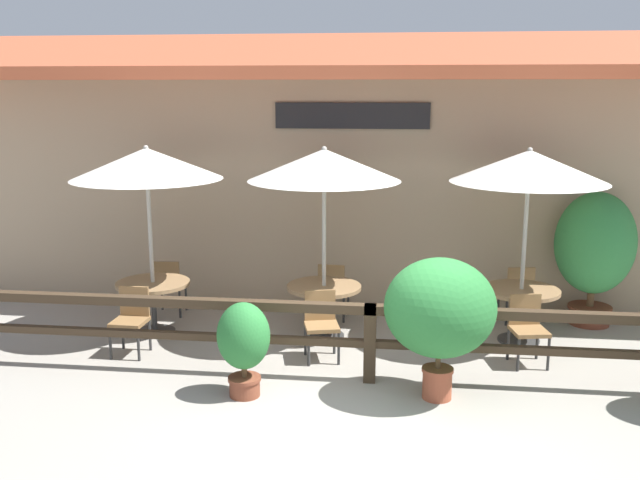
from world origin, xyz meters
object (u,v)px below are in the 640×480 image
Objects in this scene: patio_umbrella_near at (147,164)px; potted_plant_broad_leaf at (244,342)px; chair_middle_wallside at (333,287)px; chair_far_wallside at (517,290)px; chair_near_wallside at (169,284)px; dining_table_middle at (324,296)px; dining_table_near at (153,292)px; patio_umbrella_middle at (324,165)px; chair_near_streetside at (131,317)px; chair_middle_streetside at (321,321)px; dining_table_far at (521,299)px; potted_plant_tall_tropical at (595,247)px; patio_umbrella_far at (529,167)px; potted_plant_corner_fern at (440,310)px; chair_far_streetside at (527,326)px.

patio_umbrella_near is 3.14m from potted_plant_broad_leaf.
chair_far_wallside is at bearing -170.83° from chair_middle_wallside.
chair_near_wallside is 0.85× the size of dining_table_middle.
patio_umbrella_middle is at bearing 2.68° from dining_table_near.
chair_near_streetside is 1.00× the size of chair_middle_streetside.
chair_near_wallside is at bearing 174.08° from dining_table_far.
potted_plant_tall_tropical reaches higher than chair_middle_wallside.
dining_table_middle is 3.24m from patio_umbrella_far.
patio_umbrella_far is 1.65× the size of potted_plant_corner_fern.
patio_umbrella_near is 1.81m from dining_table_near.
patio_umbrella_middle is at bearing 0.00° from dining_table_middle.
potted_plant_broad_leaf reaches higher than chair_far_wallside.
potted_plant_broad_leaf is at bearing -134.21° from chair_middle_streetside.
patio_umbrella_middle reaches higher than chair_middle_streetside.
potted_plant_broad_leaf is (-0.72, -1.25, 0.15)m from chair_middle_streetside.
dining_table_near is 0.39× the size of patio_umbrella_far.
dining_table_far is 0.64× the size of potted_plant_corner_fern.
dining_table_far is (2.68, 0.15, -1.81)m from patio_umbrella_middle.
chair_middle_streetside is at bearing 143.80° from potted_plant_corner_fern.
patio_umbrella_middle is 2.58× the size of dining_table_middle.
potted_plant_corner_fern is at bearing -145.07° from chair_far_streetside.
chair_near_streetside and chair_middle_wallside have the same top height.
dining_table_near is at bearing 45.00° from patio_umbrella_near.
patio_umbrella_far is 2.08m from chair_far_wallside.
chair_middle_streetside is 0.44× the size of potted_plant_tall_tropical.
chair_near_wallside is at bearing 93.33° from patio_umbrella_near.
potted_plant_corner_fern reaches higher than chair_near_wallside.
patio_umbrella_near is 2.07m from chair_near_streetside.
chair_middle_streetside is 0.85× the size of dining_table_far.
potted_plant_tall_tropical is at bearing 19.19° from chair_near_streetside.
dining_table_near is 2.60m from potted_plant_broad_leaf.
patio_umbrella_near is 2.58× the size of dining_table_near.
potted_plant_corner_fern is (-1.19, -2.00, -1.37)m from patio_umbrella_far.
dining_table_middle is at bearing -176.71° from patio_umbrella_far.
chair_near_streetside and chair_middle_streetside have the same top height.
patio_umbrella_middle is at bearing 22.53° from chair_near_streetside.
dining_table_near is 0.94× the size of potted_plant_broad_leaf.
dining_table_near is at bearing 25.69° from chair_middle_wallside.
chair_near_streetside is at bearing 87.48° from chair_near_wallside.
chair_near_wallside is 4.72m from potted_plant_corner_fern.
chair_near_streetside is 5.55m from patio_umbrella_far.
chair_far_streetside is (5.07, 0.26, 0.00)m from chair_near_streetside.
dining_table_near is 1.18× the size of chair_near_streetside.
potted_plant_corner_fern reaches higher than dining_table_far.
chair_far_wallside is at bearing 41.21° from potted_plant_broad_leaf.
chair_far_streetside is at bearing 4.82° from chair_near_streetside.
patio_umbrella_middle is (2.41, 0.11, 1.81)m from dining_table_near.
chair_near_streetside and chair_far_wallside have the same top height.
chair_far_wallside is at bearing 19.23° from patio_umbrella_middle.
potted_plant_corner_fern reaches higher than chair_far_wallside.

